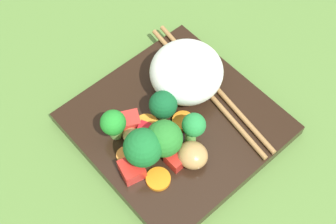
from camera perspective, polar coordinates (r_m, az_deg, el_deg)
ground_plane at (r=62.55cm, az=0.96°, el=-2.28°), size 110.00×110.00×2.00cm
square_plate at (r=60.96cm, az=0.98°, el=-1.42°), size 23.95×23.95×1.67cm
rice_mound at (r=60.40cm, az=2.24°, el=4.85°), size 10.50×10.59×6.70cm
broccoli_floret_0 at (r=57.83cm, az=-0.60°, el=0.82°), size 3.54×3.54×5.02cm
broccoli_floret_1 at (r=56.85cm, az=-6.56°, el=-1.42°), size 3.14×3.14×5.00cm
broccoli_floret_2 at (r=54.35cm, az=-3.02°, el=-4.36°), size 4.61×4.61×6.07cm
broccoli_floret_3 at (r=55.21cm, az=-0.47°, el=-3.24°), size 4.45×4.45×5.56cm
broccoli_floret_4 at (r=56.43cm, az=2.82°, el=-1.95°), size 2.94×2.94×4.63cm
carrot_slice_0 at (r=59.88cm, az=1.83°, el=-1.08°), size 3.21×3.21×0.59cm
carrot_slice_1 at (r=59.01cm, az=0.24°, el=-2.31°), size 2.57×2.57×0.75cm
carrot_slice_2 at (r=59.52cm, az=-2.62°, el=-1.64°), size 3.96×3.96×0.67cm
carrot_slice_3 at (r=57.78cm, az=-5.12°, el=-5.27°), size 3.13×3.13×0.46cm
carrot_slice_4 at (r=56.23cm, az=-1.18°, el=-8.05°), size 3.18×3.18×0.50cm
pepper_chunk_0 at (r=59.33cm, az=-4.61°, el=-1.12°), size 3.12×3.20×1.77cm
pepper_chunk_1 at (r=56.67cm, az=0.91°, el=-5.80°), size 2.37×2.11×1.60cm
pepper_chunk_2 at (r=56.11cm, az=-4.37°, el=-6.91°), size 3.23×3.07×1.92cm
pepper_chunk_3 at (r=58.03cm, az=-2.38°, el=-3.15°), size 4.12×4.19×1.71cm
chicken_piece_0 at (r=56.43cm, az=2.97°, el=-5.19°), size 4.38×4.21×2.68cm
chicken_piece_1 at (r=58.34cm, az=-4.32°, el=-2.94°), size 2.75×2.43×1.58cm
chopstick_pair at (r=62.90cm, az=4.99°, el=3.01°), size 24.56×4.12×0.65cm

